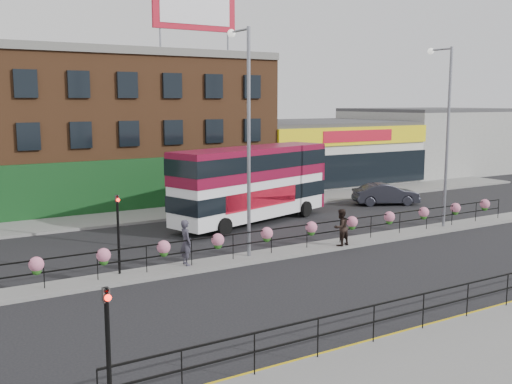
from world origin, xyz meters
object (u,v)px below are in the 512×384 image
pedestrian_a (186,242)px  pedestrian_b (341,227)px  double_decker_bus (253,177)px  lamp_column_west (246,122)px  lamp_column_east (445,121)px  car (386,194)px

pedestrian_a → pedestrian_b: bearing=-93.5°
double_decker_bus → lamp_column_west: (-4.30, -6.60, 3.39)m
double_decker_bus → lamp_column_east: 11.06m
lamp_column_west → lamp_column_east: size_ratio=1.03×
double_decker_bus → pedestrian_a: double_decker_bus is taller
double_decker_bus → lamp_column_east: size_ratio=1.14×
car → lamp_column_west: (-15.26, -7.15, 5.37)m
car → double_decker_bus: bearing=117.1°
double_decker_bus → car: bearing=2.9°
pedestrian_b → lamp_column_east: 9.20m
pedestrian_b → lamp_column_west: 6.98m
car → pedestrian_b: (-10.53, -8.06, 0.31)m
double_decker_bus → car: (10.96, 0.55, -1.97)m
lamp_column_east → pedestrian_b: bearing=-174.1°
car → lamp_column_west: 17.68m
double_decker_bus → lamp_column_west: bearing=-123.1°
double_decker_bus → lamp_column_east: lamp_column_east is taller
pedestrian_a → lamp_column_west: (3.05, 0.19, 4.97)m
car → lamp_column_east: bearing=-176.8°
pedestrian_a → lamp_column_west: 5.84m
lamp_column_west → double_decker_bus: bearing=56.9°
lamp_column_west → pedestrian_a: bearing=-176.5°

